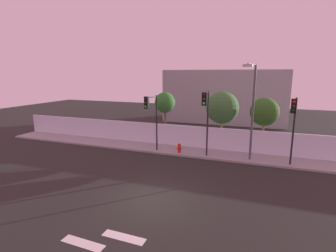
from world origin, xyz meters
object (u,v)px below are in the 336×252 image
(fire_hydrant, at_px, (179,148))
(traffic_light_center, at_px, (151,111))
(roadside_tree_leftmost, at_px, (165,103))
(traffic_light_right, at_px, (206,110))
(street_lamp_curbside, at_px, (252,105))
(roadside_tree_midright, at_px, (264,112))
(roadside_tree_midleft, at_px, (222,108))
(traffic_light_left, at_px, (294,118))

(fire_hydrant, bearing_deg, traffic_light_center, -161.37)
(traffic_light_center, relative_size, roadside_tree_leftmost, 0.96)
(traffic_light_center, xyz_separation_m, traffic_light_right, (4.27, -0.07, 0.30))
(traffic_light_right, xyz_separation_m, street_lamp_curbside, (3.07, 0.74, 0.44))
(traffic_light_center, relative_size, traffic_light_right, 0.91)
(roadside_tree_leftmost, distance_m, roadside_tree_midright, 8.42)
(roadside_tree_leftmost, xyz_separation_m, roadside_tree_midleft, (5.10, 0.00, -0.23))
(roadside_tree_leftmost, bearing_deg, traffic_light_left, -18.35)
(roadside_tree_midright, bearing_deg, traffic_light_left, -62.75)
(traffic_light_right, bearing_deg, traffic_light_center, 179.05)
(traffic_light_right, xyz_separation_m, roadside_tree_leftmost, (-4.46, 3.60, -0.01))
(traffic_light_right, height_order, roadside_tree_midright, traffic_light_right)
(traffic_light_right, xyz_separation_m, roadside_tree_midleft, (0.64, 3.60, -0.24))
(fire_hydrant, bearing_deg, roadside_tree_leftmost, 128.70)
(traffic_light_center, distance_m, roadside_tree_midright, 8.94)
(fire_hydrant, xyz_separation_m, roadside_tree_midright, (6.14, 2.83, 2.76))
(street_lamp_curbside, relative_size, roadside_tree_midright, 1.52)
(traffic_light_center, xyz_separation_m, street_lamp_curbside, (7.33, 0.67, 0.74))
(roadside_tree_leftmost, distance_m, roadside_tree_midleft, 5.10)
(traffic_light_left, bearing_deg, street_lamp_curbside, 169.20)
(traffic_light_right, height_order, fire_hydrant, traffic_light_right)
(traffic_light_left, xyz_separation_m, traffic_light_center, (-9.95, -0.17, -0.08))
(traffic_light_right, relative_size, street_lamp_curbside, 0.72)
(roadside_tree_midleft, bearing_deg, traffic_light_left, -33.70)
(roadside_tree_midright, bearing_deg, traffic_light_center, -156.73)
(traffic_light_left, relative_size, roadside_tree_leftmost, 0.99)
(street_lamp_curbside, distance_m, fire_hydrant, 6.39)
(roadside_tree_leftmost, bearing_deg, traffic_light_right, -38.93)
(traffic_light_right, bearing_deg, roadside_tree_midleft, 79.96)
(traffic_light_left, height_order, roadside_tree_midright, traffic_light_left)
(traffic_light_center, bearing_deg, traffic_light_right, -0.95)
(fire_hydrant, bearing_deg, traffic_light_right, -19.38)
(traffic_light_left, distance_m, roadside_tree_midleft, 6.06)
(roadside_tree_leftmost, bearing_deg, fire_hydrant, -51.30)
(traffic_light_center, bearing_deg, roadside_tree_midleft, 35.76)
(street_lamp_curbside, height_order, roadside_tree_midright, street_lamp_curbside)
(traffic_light_left, relative_size, traffic_light_right, 0.94)
(fire_hydrant, height_order, roadside_tree_midright, roadside_tree_midright)
(traffic_light_right, height_order, street_lamp_curbside, street_lamp_curbside)
(traffic_light_center, bearing_deg, traffic_light_left, 0.98)
(traffic_light_center, height_order, fire_hydrant, traffic_light_center)
(fire_hydrant, relative_size, roadside_tree_midright, 0.17)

